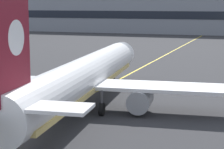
# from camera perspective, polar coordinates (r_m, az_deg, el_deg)

# --- Properties ---
(ground_plane) EXTENTS (400.00, 400.00, 0.00)m
(ground_plane) POSITION_cam_1_polar(r_m,az_deg,el_deg) (35.57, -14.12, -8.84)
(ground_plane) COLOR #2D2D30
(taxiway_centreline) EXTENTS (2.63, 179.99, 0.01)m
(taxiway_centreline) POSITION_cam_1_polar(r_m,az_deg,el_deg) (62.13, 0.94, -0.68)
(taxiway_centreline) COLOR yellow
(taxiway_centreline) RESTS_ON ground
(airliner_foreground) EXTENTS (32.32, 41.52, 11.65)m
(airliner_foreground) POSITION_cam_1_polar(r_m,az_deg,el_deg) (44.11, -4.07, -0.49)
(airliner_foreground) COLOR white
(airliner_foreground) RESTS_ON ground
(safety_cone_by_nose_gear) EXTENTS (0.44, 0.44, 0.55)m
(safety_cone_by_nose_gear) POSITION_cam_1_polar(r_m,az_deg,el_deg) (58.59, 2.17, -1.06)
(safety_cone_by_nose_gear) COLOR orange
(safety_cone_by_nose_gear) RESTS_ON ground
(terminal_building) EXTENTS (153.68, 12.40, 13.28)m
(terminal_building) POSITION_cam_1_polar(r_m,az_deg,el_deg) (156.92, 12.34, 7.73)
(terminal_building) COLOR gray
(terminal_building) RESTS_ON ground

